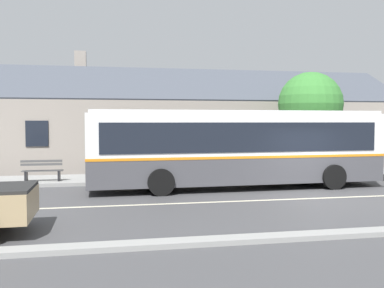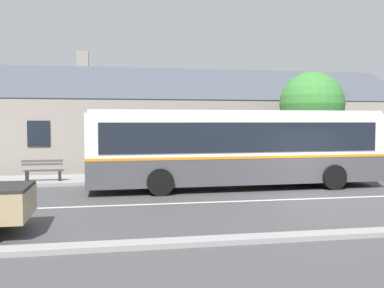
{
  "view_description": "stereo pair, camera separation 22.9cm",
  "coord_description": "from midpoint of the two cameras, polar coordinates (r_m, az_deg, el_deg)",
  "views": [
    {
      "loc": [
        -7.49,
        -13.86,
        2.72
      ],
      "look_at": [
        -4.08,
        3.56,
        1.78
      ],
      "focal_mm": 40.0,
      "sensor_mm": 36.0,
      "label": 1
    },
    {
      "loc": [
        -7.27,
        -13.91,
        2.72
      ],
      "look_at": [
        -4.08,
        3.56,
        1.78
      ],
      "focal_mm": 40.0,
      "sensor_mm": 36.0,
      "label": 2
    }
  ],
  "objects": [
    {
      "name": "transit_bus",
      "position": [
        17.55,
        6.3,
        -0.33
      ],
      "size": [
        12.06,
        2.95,
        3.15
      ],
      "color": "#47474C",
      "rests_on": "ground"
    },
    {
      "name": "community_building",
      "position": [
        27.55,
        0.07,
        1.65
      ],
      "size": [
        25.26,
        9.0,
        7.11
      ],
      "color": "gray",
      "rests_on": "ground"
    },
    {
      "name": "lane_divider_stripe",
      "position": [
        15.96,
        17.5,
        -6.91
      ],
      "size": [
        60.0,
        0.16,
        0.01
      ],
      "primitive_type": "cube",
      "color": "beige",
      "rests_on": "ground"
    },
    {
      "name": "ground_plane",
      "position": [
        15.96,
        17.5,
        -6.93
      ],
      "size": [
        300.0,
        300.0,
        0.0
      ],
      "primitive_type": "plane",
      "color": "#424244"
    },
    {
      "name": "sidewalk_far",
      "position": [
        21.38,
        9.95,
        -4.12
      ],
      "size": [
        60.0,
        3.0,
        0.15
      ],
      "primitive_type": "cube",
      "color": "gray",
      "rests_on": "ground"
    },
    {
      "name": "bench_by_building",
      "position": [
        19.49,
        -18.9,
        -3.47
      ],
      "size": [
        1.69,
        0.51,
        0.94
      ],
      "color": "#4C4C4C",
      "rests_on": "sidewalk_far"
    },
    {
      "name": "street_tree_primary",
      "position": [
        23.1,
        15.95,
        5.09
      ],
      "size": [
        3.32,
        3.32,
        5.28
      ],
      "color": "#4C3828",
      "rests_on": "ground"
    }
  ]
}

